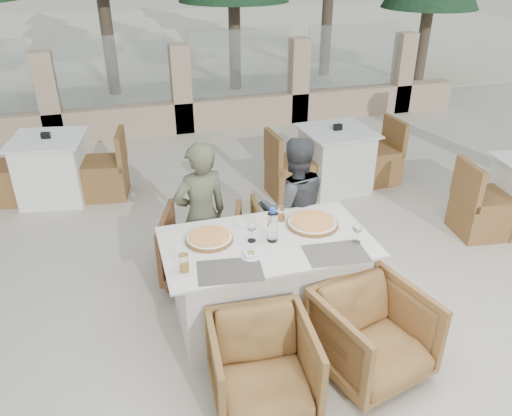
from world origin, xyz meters
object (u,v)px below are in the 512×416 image
object	(u,v)px
armchair_near_left	(263,367)
armchair_far_left	(202,245)
olive_dish	(251,254)
bg_table_b	(335,159)
pizza_right	(312,222)
pizza_left	(209,238)
wine_glass_corner	(357,232)
water_bottle	(272,225)
armchair_far_right	(285,228)
dining_table	(267,282)
beer_glass_left	(184,263)
wine_glass_centre	(252,231)
beer_glass_right	(281,214)
bg_table_a	(53,169)
diner_left	(201,216)
diner_right	(294,208)
armchair_near_right	(373,334)

from	to	relation	value
armchair_near_left	armchair_far_left	bearing A→B (deg)	98.02
olive_dish	bg_table_b	size ratio (longest dim) A/B	0.07
pizza_right	armchair_near_left	bearing A→B (deg)	-127.33
pizza_left	wine_glass_corner	bearing A→B (deg)	-17.74
water_bottle	armchair_far_right	distance (m)	1.22
dining_table	beer_glass_left	distance (m)	0.83
beer_glass_left	bg_table_b	size ratio (longest dim) A/B	0.08
armchair_far_left	wine_glass_corner	bearing A→B (deg)	153.44
armchair_far_right	armchair_near_left	world-z (taller)	armchair_near_left
armchair_far_right	bg_table_b	size ratio (longest dim) A/B	0.38
wine_glass_corner	olive_dish	distance (m)	0.82
wine_glass_centre	wine_glass_corner	size ratio (longest dim) A/B	1.00
beer_glass_right	armchair_near_left	distance (m)	1.28
olive_dish	pizza_right	bearing A→B (deg)	26.52
wine_glass_corner	beer_glass_left	xyz separation A→B (m)	(-1.31, -0.00, -0.03)
armchair_far_right	bg_table_a	bearing A→B (deg)	-33.87
dining_table	armchair_far_left	world-z (taller)	dining_table
beer_glass_right	wine_glass_centre	bearing A→B (deg)	-142.70
dining_table	beer_glass_right	size ratio (longest dim) A/B	12.96
beer_glass_right	diner_left	distance (m)	0.74
wine_glass_centre	wine_glass_corner	bearing A→B (deg)	-17.92
armchair_near_left	diner_right	world-z (taller)	diner_right
pizza_left	olive_dish	size ratio (longest dim) A/B	3.30
beer_glass_right	armchair_near_left	world-z (taller)	beer_glass_right
pizza_right	water_bottle	world-z (taller)	water_bottle
pizza_right	beer_glass_right	distance (m)	0.26
dining_table	armchair_near_right	world-z (taller)	dining_table
bg_table_b	beer_glass_left	bearing A→B (deg)	-136.08
olive_dish	bg_table_b	world-z (taller)	olive_dish
dining_table	pizza_left	xyz separation A→B (m)	(-0.42, 0.13, 0.41)
pizza_right	bg_table_b	xyz separation A→B (m)	(1.17, 2.06, -0.41)
armchair_near_left	diner_left	distance (m)	1.53
olive_dish	armchair_near_right	distance (m)	1.03
beer_glass_left	armchair_far_right	size ratio (longest dim) A/B	0.21
bg_table_b	olive_dish	bearing A→B (deg)	-129.64
pizza_left	armchair_near_left	size ratio (longest dim) A/B	0.53
armchair_near_right	diner_right	bearing A→B (deg)	80.77
water_bottle	diner_right	xyz separation A→B (m)	(0.41, 0.63, -0.24)
pizza_left	water_bottle	size ratio (longest dim) A/B	1.31
armchair_near_right	wine_glass_corner	bearing A→B (deg)	67.42
water_bottle	wine_glass_centre	xyz separation A→B (m)	(-0.15, 0.04, -0.05)
beer_glass_left	diner_right	size ratio (longest dim) A/B	0.10
dining_table	olive_dish	bearing A→B (deg)	-135.47
beer_glass_left	diner_right	xyz separation A→B (m)	(1.12, 0.84, -0.17)
wine_glass_centre	armchair_near_right	distance (m)	1.15
armchair_far_right	beer_glass_right	bearing A→B (deg)	73.76
bg_table_a	water_bottle	bearing A→B (deg)	-48.22
armchair_far_left	armchair_near_left	world-z (taller)	armchair_far_left
wine_glass_corner	armchair_far_right	size ratio (longest dim) A/B	0.30
bg_table_b	armchair_far_right	bearing A→B (deg)	-134.26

